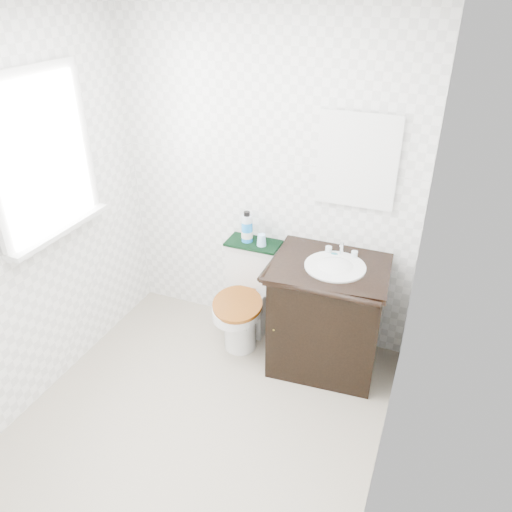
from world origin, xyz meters
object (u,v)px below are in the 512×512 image
Objects in this scene: vanity at (328,312)px; trash_bin at (240,334)px; mouthwash_bottle at (247,228)px; toilet at (248,300)px; cup at (262,240)px.

trash_bin is (-0.63, -0.10, -0.30)m from vanity.
trash_bin is at bearing -78.84° from mouthwash_bottle.
toilet is 0.50m from cup.
mouthwash_bottle is at bearing 112.95° from toilet.
trash_bin is 1.09× the size of mouthwash_bottle.
mouthwash_bottle is (-0.69, 0.19, 0.44)m from vanity.
trash_bin is (0.01, -0.17, -0.20)m from toilet.
vanity is (0.64, -0.07, 0.10)m from toilet.
cup is (0.12, -0.02, -0.06)m from mouthwash_bottle.
mouthwash_bottle is at bearing 164.78° from vanity.
toilet is at bearing 173.97° from vanity.
toilet is 0.26m from trash_bin.
vanity is 0.84m from mouthwash_bottle.
mouthwash_bottle is at bearing 169.26° from cup.
toilet is 0.82× the size of vanity.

